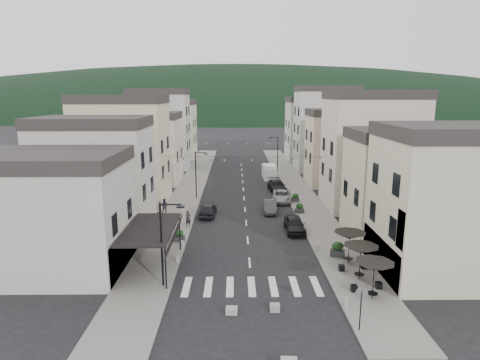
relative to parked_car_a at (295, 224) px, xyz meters
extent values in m
plane|color=black|center=(-4.60, -13.26, -0.75)|extent=(700.00, 700.00, 0.00)
cube|color=slate|center=(-12.10, 18.74, -0.69)|extent=(4.00, 76.00, 0.12)
cube|color=slate|center=(2.90, 18.74, -0.69)|extent=(4.00, 76.00, 0.12)
ellipsoid|color=black|center=(-4.60, 286.74, -0.75)|extent=(640.00, 360.00, 70.00)
cube|color=#AEAB9F|center=(-20.10, -8.26, 3.25)|extent=(12.00, 8.00, 8.00)
cube|color=#BBB594|center=(9.90, -9.26, 4.25)|extent=(10.00, 8.00, 10.00)
cube|color=black|center=(-12.10, -8.26, 2.45)|extent=(3.60, 7.50, 0.15)
cube|color=black|center=(-10.30, -8.26, 1.95)|extent=(0.34, 7.50, 0.99)
cylinder|color=black|center=(-10.40, -11.76, 0.85)|extent=(0.10, 0.10, 3.20)
cylinder|color=black|center=(-10.40, -4.76, 0.85)|extent=(0.10, 0.10, 3.20)
cube|color=#AEAB9F|center=(-19.10, 0.74, 4.25)|extent=(10.00, 7.00, 10.00)
cube|color=#262323|center=(-19.10, 0.74, 9.75)|extent=(10.20, 7.14, 1.00)
cube|color=#B8AA8A|center=(-19.10, 10.74, 5.25)|extent=(10.00, 8.00, 12.00)
cube|color=#262323|center=(-19.10, 10.74, 11.75)|extent=(10.20, 8.16, 1.00)
cube|color=#B39C91|center=(-19.10, 22.74, 4.00)|extent=(10.00, 8.00, 9.50)
cube|color=#262323|center=(-19.10, 22.74, 9.25)|extent=(10.20, 8.16, 1.00)
cube|color=#A2A19D|center=(-19.10, 34.74, 5.75)|extent=(10.00, 7.00, 13.00)
cube|color=#262323|center=(-19.10, 34.74, 12.75)|extent=(10.20, 7.14, 1.00)
cube|color=#BBB594|center=(-19.10, 46.74, 4.75)|extent=(10.00, 9.00, 11.00)
cube|color=#262323|center=(-19.10, 46.74, 10.75)|extent=(10.20, 9.18, 1.00)
cube|color=#BBB594|center=(9.90, -1.26, 3.75)|extent=(10.00, 7.00, 9.00)
cube|color=#262323|center=(9.90, -1.26, 8.75)|extent=(10.20, 7.14, 1.00)
cube|color=#B39C91|center=(9.90, 8.74, 5.50)|extent=(10.00, 8.00, 12.50)
cube|color=#262323|center=(9.90, 8.74, 12.25)|extent=(10.20, 8.16, 1.00)
cube|color=#B8AA8A|center=(9.90, 20.74, 4.25)|extent=(10.00, 7.00, 10.00)
cube|color=#262323|center=(9.90, 20.74, 9.75)|extent=(10.20, 7.14, 1.00)
cube|color=#A2A19D|center=(9.90, 32.74, 6.00)|extent=(10.00, 8.00, 13.50)
cube|color=#262323|center=(9.90, 32.74, 13.25)|extent=(10.20, 8.16, 1.00)
cube|color=#AEAB9F|center=(9.90, 44.74, 5.00)|extent=(10.00, 9.00, 11.50)
cube|color=#262323|center=(9.90, 44.74, 11.25)|extent=(10.20, 9.18, 1.00)
cylinder|color=black|center=(3.10, -13.26, 0.52)|extent=(0.06, 0.06, 2.30)
cone|color=black|center=(3.10, -13.26, 1.62)|extent=(2.50, 2.50, 0.55)
cylinder|color=black|center=(3.10, -13.26, -0.26)|extent=(0.70, 0.70, 0.04)
cylinder|color=black|center=(3.10, -10.46, 0.52)|extent=(0.06, 0.06, 2.30)
cone|color=black|center=(3.10, -10.46, 1.62)|extent=(2.50, 2.50, 0.55)
cylinder|color=black|center=(3.10, -10.46, -0.26)|extent=(0.70, 0.70, 0.04)
cylinder|color=black|center=(3.10, -7.66, 0.52)|extent=(0.06, 0.06, 2.30)
cone|color=black|center=(3.10, -7.66, 1.62)|extent=(2.50, 2.50, 0.55)
cylinder|color=black|center=(3.10, -7.66, -0.26)|extent=(0.70, 0.70, 0.04)
cylinder|color=black|center=(-10.70, -11.26, 2.25)|extent=(0.14, 0.14, 6.00)
cylinder|color=black|center=(-10.00, -11.26, 5.15)|extent=(1.40, 0.10, 0.10)
cylinder|color=black|center=(-9.35, -11.26, 5.00)|extent=(0.56, 0.56, 0.08)
cylinder|color=black|center=(-10.70, 12.74, 2.25)|extent=(0.14, 0.14, 6.00)
cylinder|color=black|center=(-10.00, 12.74, 5.15)|extent=(1.40, 0.10, 0.10)
cylinder|color=black|center=(-9.35, 12.74, 5.00)|extent=(0.56, 0.56, 0.08)
cylinder|color=black|center=(1.50, 30.74, 2.25)|extent=(0.14, 0.14, 6.00)
cylinder|color=black|center=(0.80, 30.74, 5.15)|extent=(1.40, 0.10, 0.10)
cylinder|color=black|center=(0.15, 30.74, 5.00)|extent=(0.56, 0.56, 0.08)
cylinder|color=black|center=(1.20, -16.76, 0.50)|extent=(0.07, 0.07, 2.50)
cylinder|color=slate|center=(1.20, -16.76, 1.60)|extent=(0.70, 0.04, 0.70)
cylinder|color=gray|center=(-10.30, -7.26, -0.33)|extent=(0.26, 0.26, 0.60)
cylinder|color=gray|center=(-10.30, -4.26, -0.33)|extent=(0.26, 0.26, 0.60)
cylinder|color=gray|center=(1.10, -5.26, -0.33)|extent=(0.26, 0.26, 0.60)
cylinder|color=gray|center=(1.10, -14.26, -0.33)|extent=(0.26, 0.26, 0.60)
cylinder|color=black|center=(-4.60, 8.74, 5.25)|extent=(19.00, 0.02, 0.02)
cone|color=beige|center=(-13.31, 8.74, 5.06)|extent=(0.28, 0.28, 0.24)
cone|color=navy|center=(-11.72, 8.74, 4.98)|extent=(0.28, 0.28, 0.24)
cone|color=beige|center=(-10.14, 8.74, 4.90)|extent=(0.28, 0.28, 0.24)
cone|color=navy|center=(-8.56, 8.74, 4.83)|extent=(0.28, 0.28, 0.24)
cone|color=beige|center=(-6.97, 8.74, 4.79)|extent=(0.28, 0.28, 0.24)
cone|color=navy|center=(-5.39, 8.74, 4.76)|extent=(0.28, 0.28, 0.24)
cone|color=beige|center=(-3.81, 8.74, 4.76)|extent=(0.28, 0.28, 0.24)
cone|color=navy|center=(-2.22, 8.74, 4.79)|extent=(0.28, 0.28, 0.24)
cone|color=beige|center=(-0.64, 8.74, 4.83)|extent=(0.28, 0.28, 0.24)
cone|color=navy|center=(0.94, 8.74, 4.90)|extent=(0.28, 0.28, 0.24)
cone|color=beige|center=(2.53, 8.74, 4.98)|extent=(0.28, 0.28, 0.24)
cone|color=navy|center=(4.11, 8.74, 5.06)|extent=(0.28, 0.28, 0.24)
cylinder|color=black|center=(-4.60, 24.74, 5.25)|extent=(19.00, 0.02, 0.02)
cone|color=beige|center=(-13.31, 24.74, 5.06)|extent=(0.28, 0.28, 0.24)
cone|color=navy|center=(-11.72, 24.74, 4.98)|extent=(0.28, 0.28, 0.24)
cone|color=beige|center=(-10.14, 24.74, 4.90)|extent=(0.28, 0.28, 0.24)
cone|color=navy|center=(-8.56, 24.74, 4.83)|extent=(0.28, 0.28, 0.24)
cone|color=beige|center=(-6.97, 24.74, 4.79)|extent=(0.28, 0.28, 0.24)
cone|color=navy|center=(-5.39, 24.74, 4.76)|extent=(0.28, 0.28, 0.24)
cone|color=beige|center=(-3.81, 24.74, 4.76)|extent=(0.28, 0.28, 0.24)
cone|color=navy|center=(-2.22, 24.74, 4.79)|extent=(0.28, 0.28, 0.24)
cone|color=beige|center=(-0.64, 24.74, 4.83)|extent=(0.28, 0.28, 0.24)
cone|color=navy|center=(0.94, 24.74, 4.90)|extent=(0.28, 0.28, 0.24)
cone|color=beige|center=(2.53, 24.74, 4.98)|extent=(0.28, 0.28, 0.24)
cone|color=navy|center=(4.11, 24.74, 5.06)|extent=(0.28, 0.28, 0.24)
imported|color=black|center=(0.00, 0.00, 0.00)|extent=(1.83, 4.43, 1.50)
imported|color=#38383B|center=(-1.80, 6.59, -0.09)|extent=(1.62, 4.09, 1.32)
imported|color=gray|center=(0.00, 11.21, -0.07)|extent=(2.90, 5.18, 1.37)
imported|color=black|center=(0.00, 16.61, -0.01)|extent=(2.55, 5.29, 1.48)
imported|color=black|center=(-8.73, 5.20, -0.02)|extent=(1.91, 4.35, 1.46)
cube|color=white|center=(-0.40, 25.22, 0.24)|extent=(2.02, 4.79, 1.97)
cube|color=white|center=(-0.38, 24.63, 1.27)|extent=(1.92, 3.21, 0.49)
cylinder|color=black|center=(-1.13, 23.42, -0.41)|extent=(0.27, 0.70, 0.69)
cylinder|color=black|center=(0.44, 23.47, -0.41)|extent=(0.27, 0.70, 0.69)
cylinder|color=black|center=(-1.24, 26.97, -0.41)|extent=(0.27, 0.70, 0.69)
cylinder|color=black|center=(0.33, 27.02, -0.41)|extent=(0.27, 0.70, 0.69)
imported|color=black|center=(-10.40, 1.25, 0.19)|extent=(0.71, 0.64, 1.64)
imported|color=black|center=(-13.47, 5.69, 0.24)|extent=(0.87, 0.69, 1.74)
cube|color=gray|center=(-3.31, -14.50, -0.53)|extent=(0.61, 0.46, 0.45)
cube|color=#9A9692|center=(-5.96, -14.75, -0.55)|extent=(0.73, 0.54, 0.40)
cube|color=#29292B|center=(-10.78, -2.74, -0.39)|extent=(0.99, 0.58, 0.48)
ellipsoid|color=black|center=(-10.78, -2.74, 0.14)|extent=(0.85, 0.54, 0.62)
cube|color=#333235|center=(-13.06, 1.55, -0.38)|extent=(1.03, 0.62, 0.49)
ellipsoid|color=black|center=(-13.06, 1.55, 0.16)|extent=(0.87, 0.55, 0.63)
cube|color=#2B2B2D|center=(2.57, -6.35, -0.35)|extent=(1.25, 0.96, 0.55)
ellipsoid|color=black|center=(2.57, -6.35, 0.25)|extent=(0.97, 0.62, 0.71)
cube|color=#313134|center=(1.40, 5.89, -0.39)|extent=(1.08, 0.75, 0.49)
ellipsoid|color=black|center=(1.40, 5.89, 0.15)|extent=(0.86, 0.55, 0.62)
cube|color=#303033|center=(1.65, 10.67, -0.40)|extent=(1.04, 0.78, 0.46)
ellipsoid|color=black|center=(1.65, 10.67, 0.11)|extent=(0.81, 0.52, 0.59)
camera|label=1|loc=(-5.71, -36.82, 12.27)|focal=30.00mm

